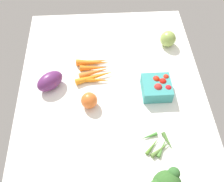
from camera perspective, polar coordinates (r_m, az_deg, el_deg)
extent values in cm
cube|color=white|center=(109.92, 0.00, -0.93)|extent=(104.00, 76.00, 2.00)
sphere|color=orange|center=(103.75, -4.85, -2.01)|extent=(6.38, 6.38, 6.38)
sphere|color=#93AF52|center=(128.23, 11.77, 10.77)|extent=(7.19, 7.19, 7.19)
cone|color=orange|center=(112.18, -3.50, 2.30)|extent=(3.18, 12.14, 2.33)
cone|color=orange|center=(113.13, -3.60, 3.03)|extent=(7.60, 17.11, 2.69)
cone|color=orange|center=(114.80, -3.74, 4.00)|extent=(6.39, 13.56, 2.66)
cone|color=orange|center=(116.47, -3.86, 4.92)|extent=(2.95, 12.07, 2.63)
cone|color=orange|center=(118.35, -4.02, 6.05)|extent=(3.61, 14.70, 2.98)
cone|color=orange|center=(119.32, -4.06, 6.28)|extent=(3.13, 14.94, 2.21)
sphere|color=#356822|center=(86.52, 12.48, -16.92)|extent=(3.07, 3.07, 3.07)
sphere|color=#32662D|center=(84.88, 12.96, -16.63)|extent=(3.78, 3.78, 3.78)
cube|color=teal|center=(109.15, 9.36, 0.78)|extent=(11.37, 11.37, 5.47)
sphere|color=red|center=(107.08, 11.82, 0.54)|extent=(2.79, 2.79, 2.79)
sphere|color=red|center=(108.44, 10.70, 1.92)|extent=(3.01, 3.01, 3.01)
sphere|color=red|center=(110.23, 11.35, 2.86)|extent=(2.56, 2.56, 2.56)
sphere|color=red|center=(108.58, 9.39, 2.41)|extent=(2.65, 2.65, 2.65)
sphere|color=red|center=(108.85, 9.30, 2.49)|extent=(2.81, 2.81, 2.81)
sphere|color=red|center=(106.31, 9.72, 0.72)|extent=(3.35, 3.35, 3.35)
cone|color=#528B3B|center=(98.04, 10.63, -11.64)|extent=(7.55, 5.31, 1.45)
cone|color=#53842D|center=(97.80, 8.61, -11.40)|extent=(6.71, 6.11, 1.33)
cone|color=#468E38|center=(99.26, 7.82, -9.48)|extent=(3.10, 6.46, 1.35)
cone|color=#4D7C36|center=(99.45, 11.70, -10.28)|extent=(6.91, 3.66, 1.56)
cone|color=#577A36|center=(97.55, 10.37, -11.98)|extent=(6.50, 8.44, 1.71)
ellipsoid|color=#632A64|center=(111.58, -13.01, 2.07)|extent=(12.66, 13.24, 6.96)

